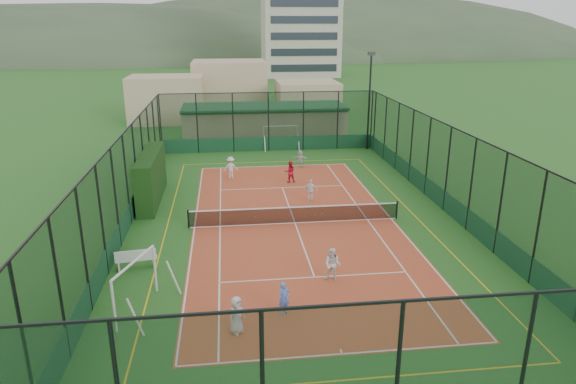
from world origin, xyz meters
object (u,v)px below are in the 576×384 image
object	(u,v)px
futsal_goal_far	(280,137)
coach	(290,172)
white_bench	(137,258)
child_near_mid	(284,298)
child_far_left	(231,168)
child_far_back	(300,159)
child_near_left	(237,315)
clubhouse	(264,122)
floodlight_ne	(369,102)
child_far_right	(311,190)
futsal_goal_near	(136,286)
child_near_right	(333,265)

from	to	relation	value
futsal_goal_far	coach	bearing A→B (deg)	-95.66
white_bench	child_near_mid	bearing A→B (deg)	-44.09
child_far_left	child_far_back	size ratio (longest dim) A/B	1.21
futsal_goal_far	child_near_left	distance (m)	28.25
futsal_goal_far	child_far_back	world-z (taller)	futsal_goal_far
child_far_left	clubhouse	bearing A→B (deg)	-106.21
floodlight_ne	child_far_right	xyz separation A→B (m)	(-7.15, -13.09, -3.41)
futsal_goal_near	child_near_mid	world-z (taller)	futsal_goal_near
clubhouse	futsal_goal_far	distance (m)	4.47
futsal_goal_near	child_near_left	bearing A→B (deg)	-97.27
child_near_left	child_near_right	bearing A→B (deg)	-2.16
child_far_right	futsal_goal_far	bearing A→B (deg)	-75.65
child_far_left	futsal_goal_far	bearing A→B (deg)	-118.91
child_far_right	child_far_back	distance (m)	7.92
clubhouse	futsal_goal_far	size ratio (longest dim) A/B	4.96
clubhouse	white_bench	size ratio (longest dim) A/B	8.50
clubhouse	child_near_left	xyz separation A→B (m)	(-3.45, -32.19, -0.86)
futsal_goal_near	child_far_right	distance (m)	14.57
futsal_goal_near	child_far_back	bearing A→B (deg)	-4.42
futsal_goal_near	child_far_back	size ratio (longest dim) A/B	2.43
futsal_goal_near	futsal_goal_far	world-z (taller)	futsal_goal_near
child_near_mid	child_far_back	distance (m)	20.86
futsal_goal_near	futsal_goal_far	bearing A→B (deg)	2.83
child_far_back	child_near_right	bearing A→B (deg)	100.58
white_bench	clubhouse	bearing A→B (deg)	66.11
child_near_right	floodlight_ne	bearing A→B (deg)	99.49
futsal_goal_far	coach	size ratio (longest dim) A/B	2.03
child_far_left	child_near_right	bearing A→B (deg)	102.89
futsal_goal_far	child_near_mid	bearing A→B (deg)	-99.09
floodlight_ne	child_far_left	distance (m)	14.53
futsal_goal_near	child_far_right	world-z (taller)	futsal_goal_near
clubhouse	coach	size ratio (longest dim) A/B	10.09
floodlight_ne	clubhouse	bearing A→B (deg)	147.88
futsal_goal_near	child_far_right	xyz separation A→B (m)	(8.67, 11.70, -0.30)
child_far_back	child_far_left	bearing A→B (deg)	38.13
child_near_right	futsal_goal_far	bearing A→B (deg)	117.28
child_near_mid	child_far_right	xyz separation A→B (m)	(3.10, 12.65, 0.06)
child_near_mid	coach	xyz separation A→B (m)	(2.31, 16.74, 0.11)
child_near_mid	child_near_left	bearing A→B (deg)	-171.90
child_near_left	child_near_mid	size ratio (longest dim) A/B	1.09
futsal_goal_far	white_bench	bearing A→B (deg)	-115.03
white_bench	futsal_goal_near	world-z (taller)	futsal_goal_near
child_far_left	coach	distance (m)	4.30
white_bench	child_far_left	bearing A→B (deg)	64.52
child_far_right	coach	size ratio (longest dim) A/B	0.94
child_far_right	floodlight_ne	bearing A→B (deg)	-105.79
white_bench	child_far_right	xyz separation A→B (m)	(9.25, 8.08, 0.21)
clubhouse	futsal_goal_far	bearing A→B (deg)	-75.90
floodlight_ne	child_far_left	xyz separation A→B (m)	(-11.98, -7.52, -3.33)
child_near_right	coach	size ratio (longest dim) A/B	0.99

